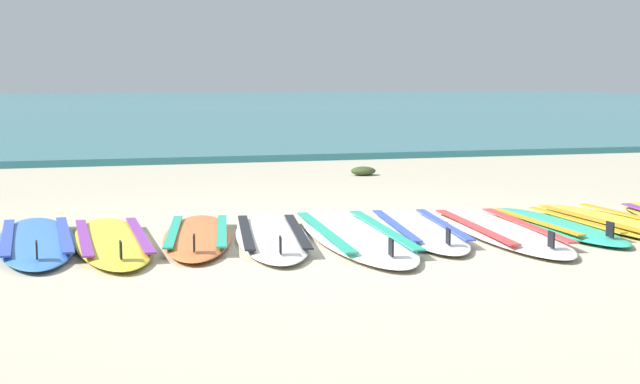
{
  "coord_description": "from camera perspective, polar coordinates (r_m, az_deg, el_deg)",
  "views": [
    {
      "loc": [
        -1.89,
        -6.27,
        1.2
      ],
      "look_at": [
        0.11,
        0.9,
        0.25
      ],
      "focal_mm": 50.02,
      "sensor_mm": 36.0,
      "label": 1
    }
  ],
  "objects": [
    {
      "name": "ground_plane",
      "position": [
        6.65,
        1.17,
        -3.11
      ],
      "size": [
        80.0,
        80.0,
        0.0
      ],
      "primitive_type": "plane",
      "color": "#B7AD93"
    },
    {
      "name": "sea",
      "position": [
        42.62,
        -13.11,
        5.52
      ],
      "size": [
        80.0,
        60.0,
        0.1
      ],
      "primitive_type": "cube",
      "color": "teal",
      "rests_on": "ground"
    },
    {
      "name": "surfboard_1",
      "position": [
        6.76,
        -17.69,
        -2.97
      ],
      "size": [
        0.64,
        2.22,
        0.18
      ],
      "color": "#3875CC",
      "rests_on": "ground"
    },
    {
      "name": "surfboard_2",
      "position": [
        6.6,
        -13.15,
        -3.05
      ],
      "size": [
        0.59,
        2.18,
        0.18
      ],
      "color": "yellow",
      "rests_on": "ground"
    },
    {
      "name": "surfboard_3",
      "position": [
        6.7,
        -7.82,
        -2.79
      ],
      "size": [
        0.82,
        2.04,
        0.18
      ],
      "color": "orange",
      "rests_on": "ground"
    },
    {
      "name": "surfboard_4",
      "position": [
        6.63,
        -3.1,
        -2.84
      ],
      "size": [
        0.84,
        2.18,
        0.18
      ],
      "color": "white",
      "rests_on": "ground"
    },
    {
      "name": "surfboard_5",
      "position": [
        6.68,
        2.18,
        -2.75
      ],
      "size": [
        0.8,
        2.57,
        0.18
      ],
      "color": "white",
      "rests_on": "ground"
    },
    {
      "name": "surfboard_6",
      "position": [
        6.97,
        6.36,
        -2.38
      ],
      "size": [
        0.82,
        2.16,
        0.18
      ],
      "color": "white",
      "rests_on": "ground"
    },
    {
      "name": "surfboard_7",
      "position": [
        7.02,
        11.42,
        -2.4
      ],
      "size": [
        0.79,
        2.38,
        0.18
      ],
      "color": "white",
      "rests_on": "ground"
    },
    {
      "name": "surfboard_8",
      "position": [
        7.36,
        14.78,
        -2.06
      ],
      "size": [
        0.49,
        1.94,
        0.18
      ],
      "color": "#2DB793",
      "rests_on": "ground"
    },
    {
      "name": "surfboard_9",
      "position": [
        7.6,
        18.43,
        -1.9
      ],
      "size": [
        0.61,
        2.24,
        0.18
      ],
      "color": "yellow",
      "rests_on": "ground"
    },
    {
      "name": "seaweed_clump_near_shoreline",
      "position": [
        11.12,
        2.78,
        1.35
      ],
      "size": [
        0.31,
        0.25,
        0.11
      ],
      "primitive_type": "ellipsoid",
      "color": "#384723",
      "rests_on": "ground"
    }
  ]
}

